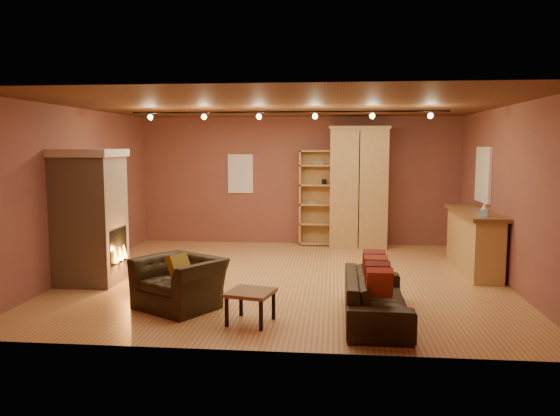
# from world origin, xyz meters

# --- Properties ---
(floor) EXTENTS (7.00, 7.00, 0.00)m
(floor) POSITION_xyz_m (0.00, 0.00, 0.00)
(floor) COLOR #AE703D
(floor) RESTS_ON ground
(ceiling) EXTENTS (7.00, 7.00, 0.00)m
(ceiling) POSITION_xyz_m (0.00, 0.00, 2.80)
(ceiling) COLOR brown
(ceiling) RESTS_ON back_wall
(back_wall) EXTENTS (7.00, 0.02, 2.80)m
(back_wall) POSITION_xyz_m (0.00, 3.25, 1.40)
(back_wall) COLOR brown
(back_wall) RESTS_ON floor
(left_wall) EXTENTS (0.02, 6.50, 2.80)m
(left_wall) POSITION_xyz_m (-3.50, 0.00, 1.40)
(left_wall) COLOR brown
(left_wall) RESTS_ON floor
(right_wall) EXTENTS (0.02, 6.50, 2.80)m
(right_wall) POSITION_xyz_m (3.50, 0.00, 1.40)
(right_wall) COLOR brown
(right_wall) RESTS_ON floor
(fireplace) EXTENTS (1.01, 0.98, 2.12)m
(fireplace) POSITION_xyz_m (-3.04, -0.60, 1.06)
(fireplace) COLOR tan
(fireplace) RESTS_ON floor
(back_window) EXTENTS (0.56, 0.04, 0.86)m
(back_window) POSITION_xyz_m (-1.30, 3.23, 1.55)
(back_window) COLOR white
(back_window) RESTS_ON back_wall
(bookcase) EXTENTS (0.85, 0.33, 2.08)m
(bookcase) POSITION_xyz_m (0.45, 3.14, 1.06)
(bookcase) COLOR tan
(bookcase) RESTS_ON floor
(armoire) EXTENTS (1.26, 0.72, 2.57)m
(armoire) POSITION_xyz_m (1.30, 2.92, 1.29)
(armoire) COLOR tan
(armoire) RESTS_ON floor
(bar_counter) EXTENTS (0.59, 2.21, 1.06)m
(bar_counter) POSITION_xyz_m (3.20, 0.81, 0.54)
(bar_counter) COLOR tan
(bar_counter) RESTS_ON floor
(tissue_box) EXTENTS (0.14, 0.14, 0.21)m
(tissue_box) POSITION_xyz_m (3.15, 0.05, 1.15)
(tissue_box) COLOR #8DB6E1
(tissue_box) RESTS_ON bar_counter
(right_window) EXTENTS (0.05, 0.90, 1.00)m
(right_window) POSITION_xyz_m (3.47, 1.40, 1.65)
(right_window) COLOR white
(right_window) RESTS_ON right_wall
(loveseat) EXTENTS (0.59, 1.95, 0.79)m
(loveseat) POSITION_xyz_m (1.32, -2.05, 0.39)
(loveseat) COLOR black
(loveseat) RESTS_ON floor
(armchair) EXTENTS (1.24, 1.11, 0.91)m
(armchair) POSITION_xyz_m (-1.27, -1.79, 0.46)
(armchair) COLOR black
(armchair) RESTS_ON floor
(coffee_table) EXTENTS (0.64, 0.64, 0.40)m
(coffee_table) POSITION_xyz_m (-0.22, -2.33, 0.34)
(coffee_table) COLOR brown
(coffee_table) RESTS_ON floor
(track_rail) EXTENTS (5.20, 0.09, 0.13)m
(track_rail) POSITION_xyz_m (0.00, 0.20, 2.69)
(track_rail) COLOR black
(track_rail) RESTS_ON ceiling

